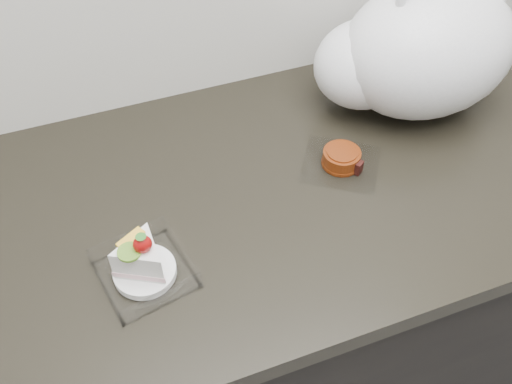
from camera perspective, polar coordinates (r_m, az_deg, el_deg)
name	(u,v)px	position (r m, az deg, el deg)	size (l,w,h in m)	color
counter	(281,309)	(1.39, 2.47, -11.65)	(2.04, 0.64, 0.90)	black
cake_tray	(143,265)	(0.89, -11.21, -7.15)	(0.16, 0.16, 0.10)	white
mooncake_wrap	(342,159)	(1.06, 8.58, 3.25)	(0.19, 0.19, 0.03)	white
plastic_bag	(415,51)	(1.15, 15.63, 13.41)	(0.40, 0.30, 0.32)	white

